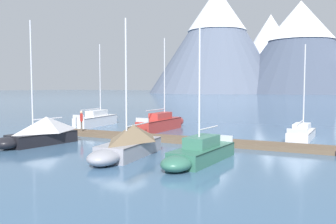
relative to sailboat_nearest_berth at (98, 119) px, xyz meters
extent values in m
plane|color=#426689|center=(10.28, -9.56, -0.66)|extent=(700.00, 700.00, 0.00)
cone|color=slate|center=(-62.03, 192.95, 33.66)|extent=(89.26, 89.26, 68.65)
cone|color=white|center=(-62.03, 192.95, 53.86)|extent=(38.70, 38.70, 28.35)
cone|color=#424C60|center=(-30.78, 208.56, 24.90)|extent=(60.53, 60.53, 51.14)
cone|color=white|center=(-30.78, 208.56, 36.80)|extent=(34.12, 34.12, 27.45)
cone|color=#424C60|center=(-12.19, 207.91, 28.15)|extent=(91.62, 91.62, 57.63)
cone|color=white|center=(-12.19, 207.91, 44.46)|extent=(41.91, 41.91, 25.10)
cube|color=brown|center=(10.28, -5.56, -0.51)|extent=(25.28, 3.59, 0.30)
cylinder|color=#38383D|center=(10.33, -6.49, -0.54)|extent=(24.17, 1.63, 0.24)
cylinder|color=#38383D|center=(10.22, -4.63, -0.54)|extent=(24.17, 1.63, 0.24)
cube|color=black|center=(-2.22, -6.28, -0.51)|extent=(0.29, 2.23, 0.27)
cube|color=white|center=(0.06, -0.41, -0.16)|extent=(2.19, 6.34, 1.02)
ellipsoid|color=white|center=(-0.39, 2.90, -0.16)|extent=(1.33, 1.48, 0.96)
cube|color=slate|center=(0.06, -0.41, 0.31)|extent=(2.21, 6.23, 0.06)
cylinder|color=silver|center=(-0.06, 0.44, 4.07)|extent=(0.10, 0.10, 7.43)
cylinder|color=silver|center=(0.18, -1.29, 1.12)|extent=(0.55, 3.46, 0.08)
cube|color=white|center=(0.04, -0.26, 0.66)|extent=(1.32, 2.90, 0.61)
cube|color=silver|center=(0.46, -3.42, 0.53)|extent=(1.23, 0.26, 0.36)
cube|color=black|center=(4.44, -11.23, -0.24)|extent=(2.38, 4.89, 0.84)
ellipsoid|color=black|center=(4.12, -13.84, -0.24)|extent=(1.73, 1.77, 0.80)
cube|color=black|center=(4.44, -11.23, 0.13)|extent=(2.41, 4.80, 0.06)
cylinder|color=silver|center=(4.35, -11.95, 4.00)|extent=(0.10, 0.10, 7.65)
cylinder|color=silver|center=(4.50, -10.76, 1.11)|extent=(0.38, 2.38, 0.08)
pyramid|color=silver|center=(4.49, -10.88, 0.72)|extent=(2.51, 3.99, 1.09)
cube|color=#B2332D|center=(7.71, -0.50, -0.14)|extent=(1.53, 6.32, 1.05)
ellipsoid|color=#B2332D|center=(7.63, 3.02, -0.14)|extent=(1.22, 2.17, 1.00)
cube|color=#501614|center=(7.71, -0.50, 0.35)|extent=(1.56, 6.20, 0.06)
cylinder|color=silver|center=(7.69, 0.41, 4.14)|extent=(0.10, 0.10, 7.51)
cylinder|color=silver|center=(7.73, -1.25, 1.31)|extent=(0.16, 3.32, 0.08)
cube|color=#C03A35|center=(7.71, -0.34, 0.69)|extent=(1.03, 2.85, 0.61)
cube|color=silver|center=(7.79, -3.57, 0.57)|extent=(1.24, 0.13, 0.36)
cube|color=#93939E|center=(12.26, -11.70, -0.23)|extent=(2.45, 5.14, 0.86)
ellipsoid|color=#93939E|center=(12.62, -14.52, -0.23)|extent=(1.82, 2.27, 0.82)
cube|color=#424247|center=(12.26, -11.70, 0.16)|extent=(2.48, 5.05, 0.06)
cylinder|color=silver|center=(12.31, -12.11, 3.70)|extent=(0.10, 0.10, 7.00)
cylinder|color=silver|center=(12.13, -10.68, 1.08)|extent=(0.44, 2.86, 0.08)
pyramid|color=#7A664C|center=(12.21, -11.33, 0.68)|extent=(2.58, 4.19, 0.95)
cube|color=#336B56|center=(16.55, -10.98, -0.27)|extent=(1.88, 5.13, 0.79)
ellipsoid|color=#336B56|center=(16.44, -13.83, -0.27)|extent=(1.50, 1.89, 0.75)
cube|color=#163027|center=(16.55, -10.98, 0.08)|extent=(1.92, 5.03, 0.06)
cylinder|color=silver|center=(16.53, -11.43, 3.41)|extent=(0.10, 0.10, 6.58)
cylinder|color=silver|center=(16.58, -10.24, 1.08)|extent=(0.17, 2.39, 0.08)
cube|color=#3A7560|center=(16.55, -11.10, 0.42)|extent=(1.27, 2.33, 0.60)
cube|color=silver|center=(16.65, -8.53, 0.30)|extent=(1.52, 0.16, 0.36)
cube|color=silver|center=(20.01, -0.08, -0.31)|extent=(1.59, 4.72, 0.70)
ellipsoid|color=silver|center=(19.98, 2.61, -0.31)|extent=(1.33, 1.95, 0.67)
cube|color=slate|center=(20.01, -0.08, 0.00)|extent=(1.63, 4.63, 0.06)
cylinder|color=silver|center=(20.00, 0.82, 3.35)|extent=(0.10, 0.10, 6.61)
cylinder|color=silver|center=(20.01, -0.30, 0.76)|extent=(0.11, 2.24, 0.08)
cube|color=white|center=(20.01, 0.04, 0.30)|extent=(1.10, 2.13, 0.53)
cube|color=silver|center=(20.04, -2.35, 0.22)|extent=(1.38, 0.12, 0.36)
cylinder|color=brown|center=(3.33, -6.09, 0.07)|extent=(0.14, 0.14, 0.86)
cylinder|color=brown|center=(3.15, -5.91, 0.07)|extent=(0.14, 0.14, 0.86)
cube|color=#B22823|center=(3.24, -6.00, 0.80)|extent=(0.43, 0.42, 0.60)
sphere|color=beige|center=(3.24, -6.00, 1.22)|extent=(0.22, 0.22, 0.22)
cylinder|color=#B22823|center=(3.42, -6.17, 0.73)|extent=(0.09, 0.09, 0.62)
cylinder|color=#B22823|center=(3.06, -5.83, 0.73)|extent=(0.09, 0.09, 0.62)
camera|label=1|loc=(24.11, -28.47, 3.36)|focal=37.80mm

